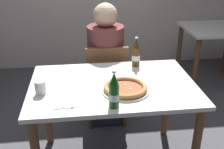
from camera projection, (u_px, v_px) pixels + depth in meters
dining_table_main at (113, 97)px, 2.07m from camera, size 1.20×0.80×0.75m
chair_behind_table at (106, 80)px, 2.68m from camera, size 0.40×0.40×0.85m
diner_seated at (106, 68)px, 2.69m from camera, size 0.34×0.34×1.21m
dining_table_background at (215, 40)px, 3.47m from camera, size 0.80×0.70×0.75m
pizza_margherita_near at (125, 88)px, 1.91m from camera, size 0.33×0.33×0.04m
beer_bottle_left at (114, 92)px, 1.69m from camera, size 0.07×0.07×0.25m
beer_bottle_center at (136, 54)px, 2.28m from camera, size 0.07×0.07×0.25m
napkin_with_cutlery at (66, 101)px, 1.79m from camera, size 0.20×0.20×0.01m
paper_cup at (40, 87)px, 1.87m from camera, size 0.07×0.07×0.09m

